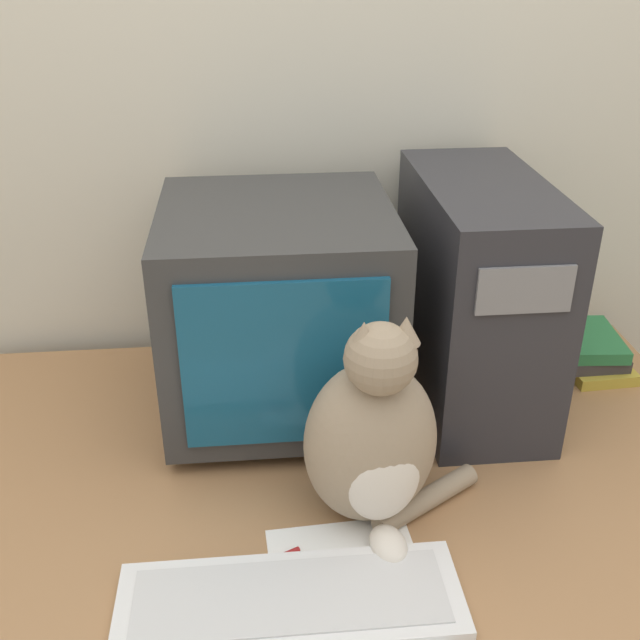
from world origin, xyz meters
name	(u,v)px	position (x,y,z in m)	size (l,w,h in m)	color
wall_back	(304,113)	(0.00, 0.89, 1.25)	(7.00, 0.05, 2.50)	beige
desk	(328,618)	(0.00, 0.41, 0.39)	(1.37, 0.82, 0.78)	#9E7047
crt_monitor	(279,310)	(-0.07, 0.58, 0.98)	(0.39, 0.40, 0.38)	#333333
computer_tower	(475,294)	(0.28, 0.59, 0.99)	(0.21, 0.45, 0.42)	#28282D
keyboard	(290,601)	(-0.08, 0.11, 0.79)	(0.46, 0.16, 0.02)	silver
cat	(374,439)	(0.05, 0.27, 0.92)	(0.29, 0.23, 0.35)	gray
book_stack	(586,349)	(0.55, 0.67, 0.81)	(0.15, 0.20, 0.07)	gold
pen	(251,569)	(-0.13, 0.17, 0.78)	(0.14, 0.07, 0.01)	maroon
paper_sheet	(357,601)	(0.00, 0.11, 0.78)	(0.23, 0.31, 0.00)	white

